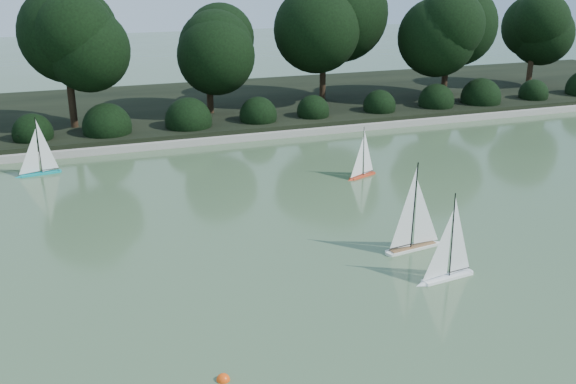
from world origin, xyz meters
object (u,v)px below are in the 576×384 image
(sailboat_orange, at_px, (361,169))
(sailboat_teal, at_px, (36,166))
(sailboat_white_b, at_px, (418,234))
(race_buoy, at_px, (223,380))
(sailboat_white_a, at_px, (444,266))

(sailboat_orange, height_order, sailboat_teal, sailboat_teal)
(sailboat_white_b, xyz_separation_m, race_buoy, (-4.05, -2.48, -0.26))
(sailboat_white_b, distance_m, sailboat_teal, 8.99)
(sailboat_white_b, bearing_deg, race_buoy, -148.54)
(sailboat_teal, distance_m, race_buoy, 9.26)
(sailboat_orange, xyz_separation_m, race_buoy, (-4.84, -6.32, -0.19))
(sailboat_white_b, height_order, sailboat_orange, sailboat_white_b)
(sailboat_white_b, height_order, sailboat_teal, sailboat_white_b)
(sailboat_teal, bearing_deg, sailboat_white_b, -46.54)
(sailboat_white_a, height_order, sailboat_orange, sailboat_white_a)
(sailboat_white_a, bearing_deg, race_buoy, -160.95)
(sailboat_teal, bearing_deg, race_buoy, -76.66)
(sailboat_orange, height_order, race_buoy, sailboat_orange)
(sailboat_white_a, xyz_separation_m, sailboat_white_b, (0.22, 1.16, 0.03))
(sailboat_white_a, height_order, race_buoy, sailboat_white_a)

